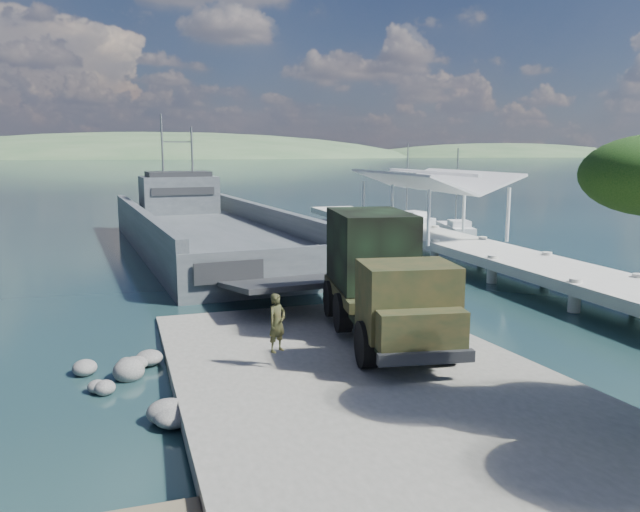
# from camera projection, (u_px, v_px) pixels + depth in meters

# --- Properties ---
(ground) EXTENTS (1400.00, 1400.00, 0.00)m
(ground) POSITION_uv_depth(u_px,v_px,m) (346.00, 375.00, 18.40)
(ground) COLOR #163036
(ground) RESTS_ON ground
(boat_ramp) EXTENTS (10.00, 18.00, 0.50)m
(boat_ramp) POSITION_uv_depth(u_px,v_px,m) (358.00, 378.00, 17.41)
(boat_ramp) COLOR slate
(boat_ramp) RESTS_ON ground
(shoreline_rocks) EXTENTS (3.20, 5.60, 0.90)m
(shoreline_rocks) POSITION_uv_depth(u_px,v_px,m) (126.00, 393.00, 17.01)
(shoreline_rocks) COLOR #585856
(shoreline_rocks) RESTS_ON ground
(distant_headlands) EXTENTS (1000.00, 240.00, 48.00)m
(distant_headlands) POSITION_uv_depth(u_px,v_px,m) (185.00, 158.00, 559.51)
(distant_headlands) COLOR #395C39
(distant_headlands) RESTS_ON ground
(pier) EXTENTS (6.40, 44.00, 6.10)m
(pier) POSITION_uv_depth(u_px,v_px,m) (437.00, 229.00, 39.65)
(pier) COLOR #B6B6AB
(pier) RESTS_ON ground
(landing_craft) EXTENTS (11.04, 34.49, 10.09)m
(landing_craft) POSITION_uv_depth(u_px,v_px,m) (206.00, 238.00, 41.00)
(landing_craft) COLOR #3E4649
(landing_craft) RESTS_ON ground
(military_truck) EXTENTS (3.86, 8.81, 3.95)m
(military_truck) POSITION_uv_depth(u_px,v_px,m) (381.00, 276.00, 20.38)
(military_truck) COLOR black
(military_truck) RESTS_ON boat_ramp
(soldier) EXTENTS (0.73, 0.67, 1.68)m
(soldier) POSITION_uv_depth(u_px,v_px,m) (277.00, 336.00, 17.67)
(soldier) COLOR #212D19
(soldier) RESTS_ON boat_ramp
(sailboat_near) EXTENTS (2.94, 5.91, 6.92)m
(sailboat_near) POSITION_uv_depth(u_px,v_px,m) (456.00, 229.00, 49.32)
(sailboat_near) COLOR silver
(sailboat_near) RESTS_ON ground
(sailboat_far) EXTENTS (3.00, 6.28, 7.37)m
(sailboat_far) POSITION_uv_depth(u_px,v_px,m) (407.00, 220.00, 55.77)
(sailboat_far) COLOR silver
(sailboat_far) RESTS_ON ground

